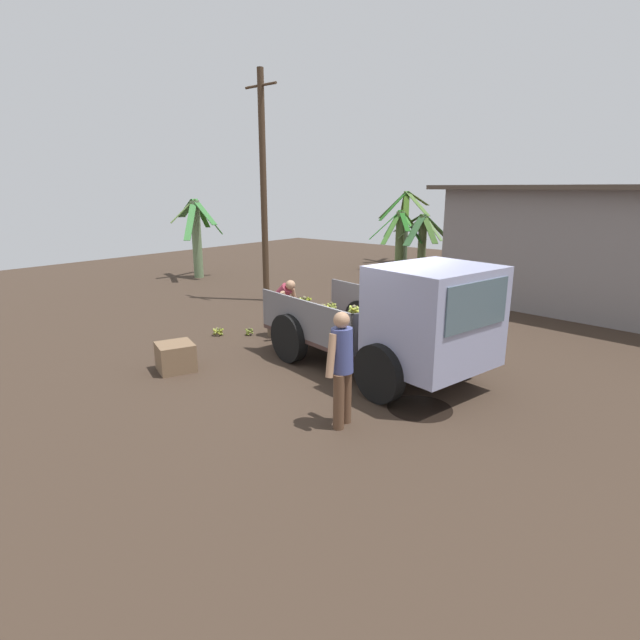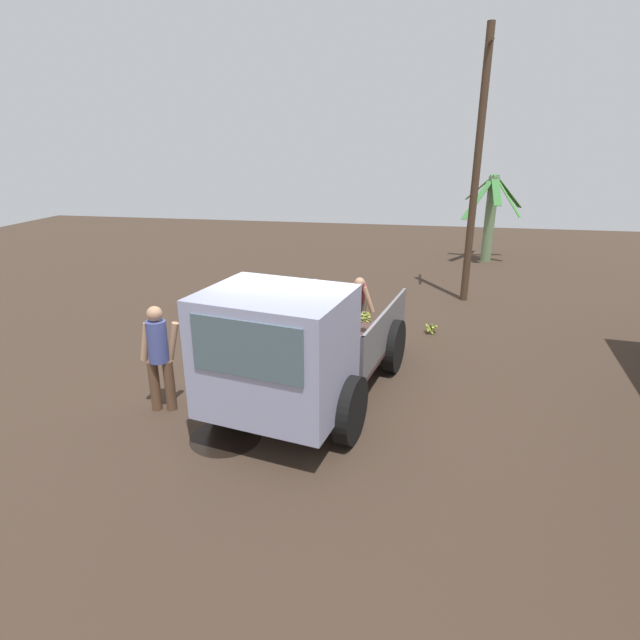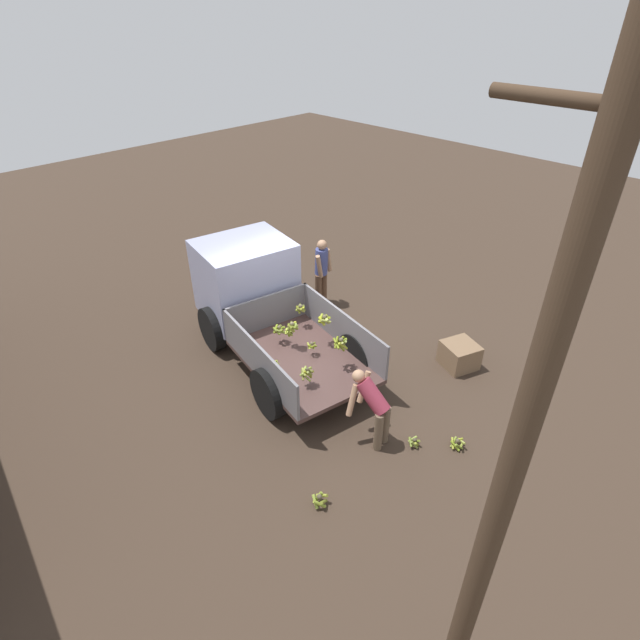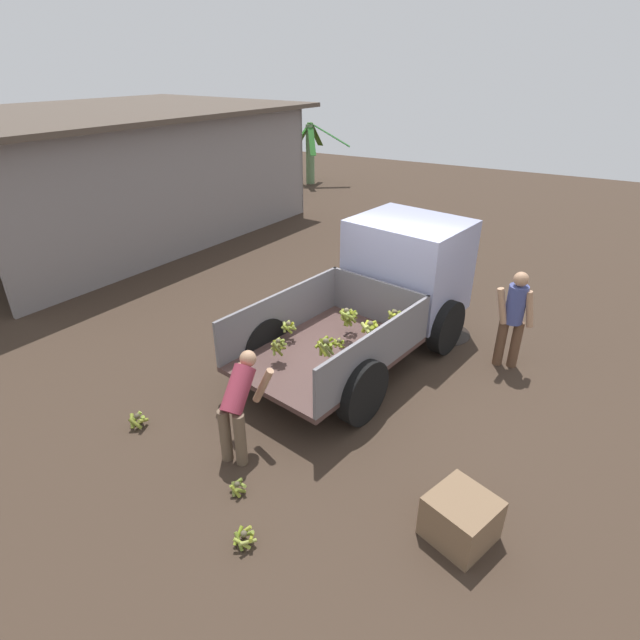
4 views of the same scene
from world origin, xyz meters
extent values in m
plane|color=#392B21|center=(0.00, 0.00, 0.00)|extent=(36.00, 36.00, 0.00)
cylinder|color=black|center=(1.58, -0.71, 0.00)|extent=(1.00, 1.00, 0.01)
cube|color=#46302C|center=(-0.84, 0.44, 0.51)|extent=(3.03, 2.38, 0.08)
cube|color=slate|center=(-0.66, 1.34, 0.92)|extent=(2.67, 0.58, 0.73)
cube|color=slate|center=(-1.02, -0.45, 0.92)|extent=(2.67, 0.58, 0.73)
cube|color=slate|center=(0.47, 0.18, 0.92)|extent=(0.42, 1.85, 0.73)
cube|color=#989BBE|center=(1.37, 0.00, 1.28)|extent=(1.87, 2.11, 1.62)
cube|color=#4C606B|center=(2.13, -0.15, 1.60)|extent=(0.32, 1.45, 0.71)
cylinder|color=black|center=(1.33, 1.00, 0.47)|extent=(0.97, 0.40, 0.94)
cylinder|color=black|center=(0.95, -0.91, 0.47)|extent=(0.97, 0.40, 0.94)
cylinder|color=black|center=(-1.04, 1.48, 0.47)|extent=(0.97, 0.40, 0.94)
cylinder|color=black|center=(-1.43, -0.43, 0.47)|extent=(0.97, 0.40, 0.94)
sphere|color=brown|center=(-0.77, -0.22, 1.16)|extent=(0.09, 0.09, 0.09)
cylinder|color=olive|center=(-0.70, -0.19, 1.11)|extent=(0.13, 0.21, 0.13)
cylinder|color=#A7AF24|center=(-0.77, -0.15, 1.10)|extent=(0.20, 0.07, 0.15)
cylinder|color=olive|center=(-0.84, -0.18, 1.12)|extent=(0.15, 0.20, 0.12)
cylinder|color=#A4AD4D|center=(-0.82, -0.25, 1.08)|extent=(0.13, 0.17, 0.19)
cylinder|color=olive|center=(-0.78, -0.28, 1.09)|extent=(0.18, 0.06, 0.18)
cylinder|color=#9EAB2B|center=(-0.72, -0.25, 1.09)|extent=(0.13, 0.18, 0.18)
sphere|color=brown|center=(-1.45, 0.91, 0.86)|extent=(0.07, 0.07, 0.07)
cylinder|color=olive|center=(-1.50, 0.89, 0.78)|extent=(0.10, 0.15, 0.17)
cylinder|color=olive|center=(-1.43, 0.84, 0.81)|extent=(0.19, 0.08, 0.13)
cylinder|color=olive|center=(-1.38, 0.90, 0.81)|extent=(0.06, 0.19, 0.12)
cylinder|color=olive|center=(-1.41, 0.97, 0.80)|extent=(0.17, 0.14, 0.14)
cylinder|color=#8C9E3D|center=(-1.49, 0.96, 0.79)|extent=(0.15, 0.13, 0.16)
sphere|color=brown|center=(-0.87, 0.22, 0.81)|extent=(0.07, 0.07, 0.07)
cylinder|color=olive|center=(-0.84, 0.18, 0.76)|extent=(0.13, 0.11, 0.11)
cylinder|color=olive|center=(-0.82, 0.22, 0.75)|extent=(0.04, 0.12, 0.13)
cylinder|color=#A1AD37|center=(-0.84, 0.27, 0.77)|extent=(0.14, 0.09, 0.09)
cylinder|color=olive|center=(-0.90, 0.27, 0.77)|extent=(0.14, 0.10, 0.09)
cylinder|color=olive|center=(-0.92, 0.21, 0.77)|extent=(0.05, 0.15, 0.09)
cylinder|color=olive|center=(-0.89, 0.18, 0.76)|extent=(0.13, 0.09, 0.12)
sphere|color=brown|center=(-1.50, 0.10, 1.16)|extent=(0.09, 0.09, 0.09)
cylinder|color=olive|center=(-1.54, 0.16, 1.07)|extent=(0.18, 0.12, 0.20)
cylinder|color=#A6B02D|center=(-1.57, 0.13, 1.07)|extent=(0.10, 0.20, 0.20)
cylinder|color=olive|center=(-1.56, 0.09, 1.06)|extent=(0.08, 0.17, 0.21)
cylinder|color=#889C43|center=(-1.53, 0.05, 1.06)|extent=(0.17, 0.11, 0.21)
cylinder|color=#96B12E|center=(-1.48, 0.04, 1.07)|extent=(0.18, 0.11, 0.21)
cylinder|color=olive|center=(-1.43, 0.07, 1.09)|extent=(0.12, 0.21, 0.17)
cylinder|color=olive|center=(-1.43, 0.15, 1.09)|extent=(0.15, 0.21, 0.17)
cylinder|color=olive|center=(-1.47, 0.19, 1.11)|extent=(0.23, 0.12, 0.13)
sphere|color=brown|center=(-0.13, 0.38, 0.91)|extent=(0.07, 0.07, 0.07)
cylinder|color=olive|center=(-0.06, 0.41, 0.85)|extent=(0.13, 0.19, 0.13)
cylinder|color=olive|center=(-0.13, 0.46, 0.86)|extent=(0.19, 0.06, 0.12)
cylinder|color=olive|center=(-0.19, 0.41, 0.85)|extent=(0.12, 0.19, 0.13)
cylinder|color=olive|center=(-0.18, 0.35, 0.84)|extent=(0.13, 0.17, 0.16)
cylinder|color=olive|center=(-0.11, 0.31, 0.85)|extent=(0.19, 0.08, 0.15)
cylinder|color=olive|center=(-0.07, 0.36, 0.83)|extent=(0.09, 0.17, 0.17)
sphere|color=#49422F|center=(-0.36, 0.32, 0.93)|extent=(0.07, 0.07, 0.07)
cylinder|color=olive|center=(-0.30, 0.31, 0.89)|extent=(0.07, 0.15, 0.09)
cylinder|color=#9CAD31|center=(-0.31, 0.36, 0.89)|extent=(0.12, 0.14, 0.09)
cylinder|color=olive|center=(-0.36, 0.36, 0.87)|extent=(0.12, 0.05, 0.14)
cylinder|color=#A1B13D|center=(-0.39, 0.34, 0.87)|extent=(0.08, 0.12, 0.13)
cylinder|color=olive|center=(-0.39, 0.30, 0.87)|extent=(0.11, 0.12, 0.13)
cylinder|color=olive|center=(-0.35, 0.29, 0.87)|extent=(0.12, 0.05, 0.13)
sphere|color=brown|center=(-0.44, 0.32, 1.10)|extent=(0.08, 0.08, 0.08)
cylinder|color=#9AA035|center=(-0.46, 0.37, 1.03)|extent=(0.16, 0.11, 0.16)
cylinder|color=olive|center=(-0.50, 0.33, 1.05)|extent=(0.07, 0.18, 0.14)
cylinder|color=#98AE3C|center=(-0.50, 0.28, 1.05)|extent=(0.14, 0.18, 0.12)
cylinder|color=olive|center=(-0.43, 0.27, 1.03)|extent=(0.15, 0.06, 0.17)
cylinder|color=#9AA226|center=(-0.39, 0.27, 1.05)|extent=(0.16, 0.17, 0.13)
cylinder|color=olive|center=(-0.38, 0.32, 1.04)|extent=(0.07, 0.17, 0.16)
cylinder|color=olive|center=(-0.42, 0.36, 1.03)|extent=(0.16, 0.10, 0.17)
sphere|color=#4D4532|center=(-1.46, 0.90, 0.92)|extent=(0.07, 0.07, 0.07)
cylinder|color=olive|center=(-1.41, 0.86, 0.87)|extent=(0.14, 0.14, 0.11)
cylinder|color=#9AAD40|center=(-1.40, 0.92, 0.87)|extent=(0.09, 0.17, 0.11)
cylinder|color=#979E3D|center=(-1.43, 0.96, 0.88)|extent=(0.17, 0.10, 0.10)
cylinder|color=olive|center=(-1.50, 0.93, 0.85)|extent=(0.12, 0.13, 0.15)
cylinder|color=olive|center=(-1.51, 0.89, 0.85)|extent=(0.06, 0.14, 0.15)
cylinder|color=olive|center=(-1.47, 0.85, 0.85)|extent=(0.15, 0.08, 0.14)
sphere|color=brown|center=(-0.01, -0.31, 1.03)|extent=(0.08, 0.08, 0.08)
cylinder|color=olive|center=(0.01, -0.25, 0.97)|extent=(0.16, 0.08, 0.14)
cylinder|color=olive|center=(-0.06, -0.26, 0.98)|extent=(0.14, 0.16, 0.13)
cylinder|color=olive|center=(-0.06, -0.32, 0.97)|extent=(0.08, 0.17, 0.14)
cylinder|color=#9DA425|center=(-0.03, -0.35, 0.96)|extent=(0.14, 0.10, 0.16)
cylinder|color=#98A644|center=(0.02, -0.35, 0.97)|extent=(0.15, 0.12, 0.15)
cylinder|color=olive|center=(0.05, -0.30, 0.98)|extent=(0.06, 0.17, 0.13)
sphere|color=brown|center=(-0.81, 1.14, 0.83)|extent=(0.08, 0.08, 0.08)
cylinder|color=#93A03B|center=(-0.78, 1.21, 0.79)|extent=(0.19, 0.10, 0.11)
cylinder|color=#A0AE4E|center=(-0.84, 1.19, 0.78)|extent=(0.17, 0.13, 0.14)
cylinder|color=olive|center=(-0.86, 1.12, 0.77)|extent=(0.08, 0.17, 0.15)
cylinder|color=#97AA3D|center=(-0.82, 1.07, 0.78)|extent=(0.18, 0.09, 0.13)
cylinder|color=olive|center=(-0.76, 1.09, 0.78)|extent=(0.16, 0.15, 0.14)
cylinder|color=#989E25|center=(-0.75, 1.15, 0.77)|extent=(0.09, 0.16, 0.16)
cube|color=gray|center=(2.78, 6.27, 1.61)|extent=(9.31, 1.14, 3.22)
cylinder|color=#3F3833|center=(-0.99, 12.85, 1.61)|extent=(0.16, 0.16, 3.22)
cylinder|color=#3F3833|center=(-1.65, 6.96, 1.61)|extent=(0.16, 0.16, 3.22)
cylinder|color=#423021|center=(-5.69, 3.10, 3.19)|extent=(0.18, 0.18, 6.39)
cylinder|color=#423021|center=(-5.69, 3.10, 5.94)|extent=(1.17, 0.07, 0.07)
cylinder|color=#617843|center=(-5.63, 10.55, 1.18)|extent=(0.35, 0.35, 2.35)
cube|color=#3A7F2E|center=(-5.13, 10.57, 1.77)|extent=(1.02, 0.24, 1.27)
cube|color=#3F6626|center=(-5.28, 10.98, 1.82)|extent=(0.88, 1.01, 1.18)
cube|color=#375516|center=(-5.69, 11.14, 2.07)|extent=(0.35, 1.21, 0.69)
cube|color=#268427|center=(-6.21, 10.93, 1.81)|extent=(1.29, 0.96, 1.20)
cube|color=#297723|center=(-6.12, 10.18, 1.82)|extent=(1.13, 0.93, 1.18)
cube|color=#4B8633|center=(-5.72, 10.06, 1.76)|extent=(0.42, 1.05, 1.30)
cube|color=#1C5917|center=(-5.22, 10.16, 2.03)|extent=(0.97, 0.95, 0.76)
cylinder|color=#678057|center=(-10.48, 4.22, 1.41)|extent=(0.34, 0.34, 2.82)
cube|color=#347233|center=(-9.97, 4.25, 2.43)|extent=(1.04, 0.30, 0.90)
cube|color=#3E8A38|center=(-10.27, 4.65, 2.22)|extent=(0.60, 0.98, 1.31)
cube|color=#24631B|center=(-10.79, 4.73, 2.32)|extent=(0.80, 1.14, 1.12)
cube|color=#3E7640|center=(-10.99, 4.28, 2.53)|extent=(1.07, 0.41, 0.70)
cube|color=#5A7A38|center=(-10.67, 3.82, 2.45)|extent=(0.58, 0.91, 0.85)
cube|color=#418840|center=(-10.12, 3.75, 2.18)|extent=(0.90, 1.09, 1.39)
cylinder|color=#5B6A3E|center=(-4.75, 10.79, 1.10)|extent=(0.33, 0.33, 2.21)
cube|color=#648849|center=(-4.33, 10.79, 1.77)|extent=(0.86, 0.24, 0.99)
cube|color=#3F6331|center=(-4.41, 11.29, 1.71)|extent=(0.92, 1.17, 1.11)
cube|color=#2A5218|center=(-4.66, 11.45, 1.86)|extent=(0.40, 1.36, 0.81)
cube|color=#3B6A30|center=(-5.24, 11.27, 1.86)|extent=(1.16, 1.14, 0.81)
cube|color=#2F5018|center=(-5.42, 10.87, 1.89)|extent=(1.39, 0.41, 0.76)
cube|color=#3D5930|center=(-5.14, 10.53, 1.78)|extent=(0.91, 0.69, 0.98)
cube|color=#2C522B|center=(-4.71, 10.11, 1.70)|extent=(0.36, 1.40, 1.12)
cube|color=#355820|center=(-4.30, 10.48, 1.74)|extent=(1.05, 0.83, 1.05)
cylinder|color=#4A5D40|center=(-6.61, 12.62, 1.53)|extent=(0.25, 0.25, 3.07)
cube|color=#496A2D|center=(-5.99, 12.50, 2.61)|extent=(1.30, 0.50, 1.03)
cube|color=#5B7D31|center=(-6.36, 13.15, 2.81)|extent=(0.73, 1.16, 0.63)
cube|color=#455F27|center=(-6.97, 13.06, 2.47)|extent=(0.93, 1.04, 1.31)
cube|color=#3C681F|center=(-7.32, 12.65, 2.51)|extent=(1.44, 0.25, 1.23)
cube|color=#235F1A|center=(-6.95, 12.10, 2.50)|extent=(0.90, 1.20, 1.25)
cube|color=#365917|center=(-6.36, 12.20, 2.50)|extent=(0.71, 0.98, 1.25)
cylinder|color=brown|center=(1.03, -2.02, 0.40)|extent=(0.18, 0.18, 0.80)
cylinder|color=brown|center=(0.98, -1.80, 0.40)|extent=(0.18, 0.18, 0.80)
cylinder|color=#424B88|center=(0.99, -1.92, 1.12)|extent=(0.37, 0.35, 0.64)
sphere|color=tan|center=(0.98, -1.92, 1.54)|extent=(0.23, 0.23, 0.23)
cylinder|color=tan|center=(0.97, -2.12, 1.09)|extent=(0.14, 0.23, 0.60)
cylinder|color=tan|center=(0.88, -1.73, 1.09)|extent=(0.15, 0.25, 0.60)
cylinder|color=brown|center=(-2.94, 0.74, 0.37)|extent=(0.16, 0.16, 0.75)
cylinder|color=brown|center=(-2.92, 0.53, 0.37)|extent=(0.16, 0.16, 0.75)
cylinder|color=#912E40|center=(-2.72, 0.66, 0.95)|extent=(0.64, 0.35, 0.60)
sphere|color=tan|center=(-2.43, 0.70, 1.22)|extent=(0.21, 0.21, 0.21)
cylinder|color=tan|center=(-2.48, 0.88, 0.85)|extent=(0.13, 0.28, 0.55)
cylinder|color=tan|center=(-2.41, 0.52, 0.86)|extent=(0.14, 0.33, 0.54)
sphere|color=#4A4330|center=(-3.35, 0.28, 0.14)|extent=(0.07, 0.07, 0.07)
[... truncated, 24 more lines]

